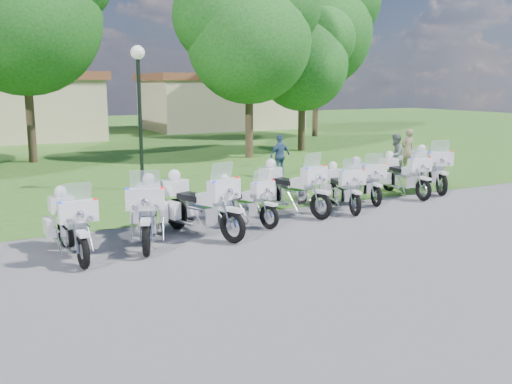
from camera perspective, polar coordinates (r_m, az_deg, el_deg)
name	(u,v)px	position (r m, az deg, el deg)	size (l,w,h in m)	color
ground	(319,239)	(12.79, 6.32, -4.71)	(100.00, 100.00, 0.00)	#5C5C61
grass_lawn	(82,138)	(38.00, -17.00, 5.22)	(100.00, 48.00, 0.01)	#2B621F
motorcycle_0	(70,223)	(11.98, -18.11, -2.95)	(0.83, 2.38, 1.60)	black
motorcycle_1	(148,210)	(12.53, -10.76, -1.79)	(1.37, 2.45, 1.71)	black
motorcycle_2	(198,203)	(13.01, -5.80, -1.12)	(1.43, 2.47, 1.74)	black
motorcycle_3	(243,199)	(14.07, -1.32, -0.72)	(1.12, 2.04, 1.42)	black
motorcycle_4	(291,187)	(15.16, 3.52, 0.52)	(1.24, 2.45, 1.68)	black
motorcycle_5	(342,186)	(15.85, 8.58, 0.57)	(1.05, 2.18, 1.49)	black
motorcycle_6	(364,180)	(17.08, 10.78, 1.23)	(1.11, 2.15, 1.48)	black
motorcycle_7	(403,174)	(18.16, 14.49, 1.77)	(0.86, 2.35, 1.58)	black
motorcycle_8	(429,168)	(19.29, 16.96, 2.31)	(1.44, 2.38, 1.70)	black
lamp_post	(139,83)	(18.56, -11.65, 10.63)	(0.44, 0.44, 4.57)	black
tree_1	(20,1)	(26.86, -22.52, 17.19)	(7.65, 6.53, 10.20)	#38281C
tree_2	(248,29)	(26.49, -0.85, 16.02)	(6.58, 5.62, 8.77)	#38281C
tree_3	(301,56)	(29.32, 4.57, 13.41)	(5.38, 4.59, 7.18)	#38281C
tree_4	(316,21)	(37.63, 6.00, 16.60)	(8.19, 6.99, 10.92)	#38281C
building_east	(221,101)	(44.04, -3.55, 9.06)	(11.44, 7.28, 4.10)	tan
bystander_a	(407,150)	(23.28, 14.91, 4.08)	(0.60, 0.39, 1.64)	#8B745E
bystander_b	(395,156)	(21.57, 13.74, 3.55)	(0.77, 0.60, 1.59)	slate
bystander_c	(280,156)	(21.06, 2.41, 3.64)	(0.91, 0.38, 1.55)	#385688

